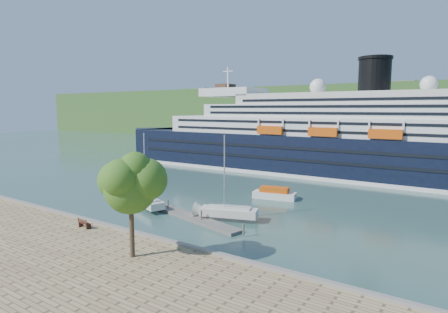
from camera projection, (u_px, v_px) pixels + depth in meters
ground at (105, 233)px, 43.43m from camera, size 400.00×400.00×0.00m
far_hillside at (380, 114)px, 161.17m from camera, size 400.00×50.00×24.00m
quay_coping at (103, 224)px, 43.12m from camera, size 220.00×0.50×0.30m
cruise_ship at (317, 118)px, 81.39m from camera, size 109.61×17.27×24.57m
park_bench at (85, 223)px, 42.06m from camera, size 1.83×0.84×1.15m
promenade_tree at (131, 201)px, 33.26m from camera, size 6.29×6.29×10.41m
floating_pontoon at (192, 217)px, 48.93m from camera, size 16.96×6.04×0.38m
sailboat_white_near at (146, 173)px, 53.09m from camera, size 8.33×4.94×10.40m
sailboat_white_far at (229, 180)px, 47.64m from camera, size 8.47×4.80×10.56m
tender_launch at (274, 193)px, 59.81m from camera, size 7.18×3.73×1.89m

